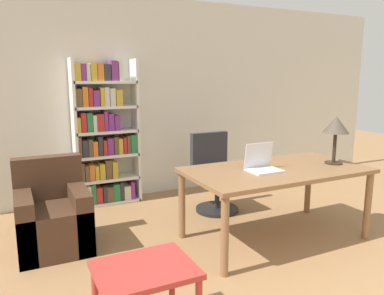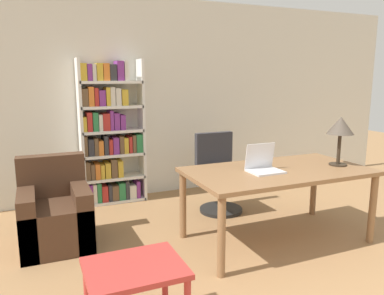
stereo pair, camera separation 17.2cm
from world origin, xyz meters
name	(u,v)px [view 1 (the left image)]	position (x,y,z in m)	size (l,w,h in m)	color
wall_back	(155,99)	(0.00, 4.53, 1.35)	(8.00, 0.06, 2.70)	silver
desk	(276,176)	(0.53, 2.48, 0.66)	(1.82, 0.98, 0.74)	olive
laptop	(262,165)	(0.34, 2.47, 0.80)	(0.32, 0.26, 0.27)	silver
table_lamp	(336,127)	(1.21, 2.39, 1.14)	(0.27, 0.27, 0.50)	#2D2319
office_chair	(215,175)	(0.40, 3.51, 0.45)	(0.53, 0.53, 0.96)	black
side_table_blue	(145,278)	(-1.17, 1.62, 0.41)	(0.61, 0.50, 0.49)	#B2332D
armchair	(53,218)	(-1.55, 3.26, 0.30)	(0.66, 0.71, 0.87)	#472D1E
bookshelf	(103,137)	(-0.79, 4.34, 0.89)	(0.83, 0.28, 1.88)	white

